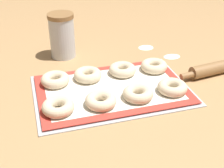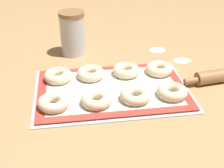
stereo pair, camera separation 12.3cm
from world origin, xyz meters
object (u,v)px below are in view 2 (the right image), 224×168
baking_tray (112,90)px  bagel_back_mid_left (91,73)px  bagel_front_mid_right (135,95)px  bagel_back_far_right (159,69)px  bagel_front_mid_left (97,100)px  bagel_front_far_right (172,92)px  bagel_back_far_left (58,76)px  bagel_front_far_left (54,102)px  bagel_back_mid_right (126,70)px  flour_canister (73,33)px

baking_tray → bagel_back_mid_left: 0.11m
bagel_front_mid_right → bagel_back_far_right: (0.12, 0.16, 0.00)m
baking_tray → bagel_front_mid_left: size_ratio=5.29×
bagel_front_mid_right → bagel_front_far_right: same height
bagel_back_far_left → bagel_back_far_right: (0.36, -0.00, 0.00)m
bagel_front_far_left → bagel_front_mid_left: bearing=-1.5°
bagel_back_far_right → bagel_front_mid_right: bearing=-127.2°
baking_tray → bagel_back_far_left: size_ratio=5.29×
bagel_back_mid_left → bagel_back_mid_right: (0.13, 0.00, 0.00)m
bagel_front_mid_right → bagel_back_far_right: 0.20m
bagel_front_mid_right → flour_canister: size_ratio=0.55×
bagel_front_far_left → baking_tray: bearing=23.3°
baking_tray → bagel_back_far_right: 0.20m
baking_tray → bagel_back_far_left: bagel_back_far_left is taller
baking_tray → bagel_back_far_left: 0.20m
bagel_front_far_right → bagel_back_far_left: 0.40m
bagel_back_mid_right → bagel_back_far_right: size_ratio=1.00×
bagel_front_mid_left → bagel_back_mid_right: bearing=54.0°
bagel_front_far_left → bagel_back_far_right: size_ratio=1.00×
bagel_front_far_left → bagel_front_mid_left: same height
bagel_front_mid_left → bagel_back_mid_left: size_ratio=1.00×
bagel_back_far_left → flour_canister: 0.25m
baking_tray → bagel_front_mid_right: (0.06, -0.08, 0.02)m
bagel_front_mid_right → bagel_front_far_right: 0.12m
bagel_back_far_left → bagel_back_mid_right: (0.24, 0.00, 0.00)m
bagel_back_mid_right → flour_canister: 0.30m
bagel_front_far_left → bagel_back_far_right: same height
baking_tray → bagel_front_far_left: bearing=-156.7°
bagel_front_far_right → flour_canister: flour_canister is taller
bagel_front_mid_left → flour_canister: flour_canister is taller
bagel_front_mid_left → bagel_back_mid_left: bearing=91.2°
bagel_back_far_right → bagel_back_mid_left: bearing=179.4°
bagel_front_far_left → bagel_back_mid_left: (0.13, 0.17, 0.00)m
bagel_front_mid_left → bagel_back_far_left: same height
bagel_front_far_right → bagel_back_mid_right: (-0.12, 0.16, 0.00)m
bagel_back_mid_right → bagel_back_far_right: 0.12m
bagel_front_far_right → bagel_back_far_right: bearing=89.6°
bagel_front_far_right → bagel_back_far_right: 0.16m
bagel_front_mid_right → bagel_back_far_left: 0.29m
bagel_back_mid_left → bagel_back_mid_right: bearing=1.4°
bagel_back_far_right → flour_canister: 0.39m
bagel_front_far_left → bagel_front_mid_right: same height
bagel_front_mid_right → flour_canister: (-0.18, 0.40, 0.06)m
bagel_front_mid_right → bagel_back_mid_left: bearing=127.8°
bagel_front_far_left → bagel_back_mid_left: size_ratio=1.00×
bagel_front_mid_left → bagel_front_mid_right: size_ratio=1.00×
bagel_front_far_right → baking_tray: bearing=157.7°
bagel_front_far_right → bagel_front_mid_left: bearing=-177.7°
bagel_front_far_left → flour_canister: size_ratio=0.55×
bagel_back_far_left → bagel_back_mid_left: 0.11m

